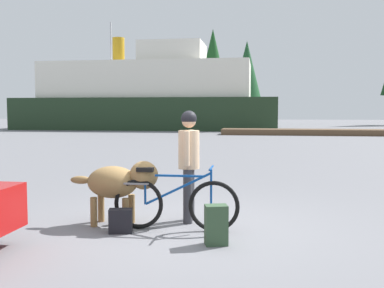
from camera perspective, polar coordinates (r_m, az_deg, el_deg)
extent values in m
plane|color=slate|center=(6.67, -1.54, -10.51)|extent=(160.00, 160.00, 0.00)
torus|color=black|center=(6.36, 2.80, -7.90)|extent=(0.72, 0.06, 0.72)
torus|color=black|center=(6.55, -6.80, -7.56)|extent=(0.72, 0.06, 0.72)
cube|color=navy|center=(6.35, -1.64, -4.06)|extent=(0.70, 0.03, 0.03)
cube|color=navy|center=(6.38, -1.82, -5.70)|extent=(0.94, 0.03, 0.49)
cylinder|color=navy|center=(6.49, -5.96, -5.79)|extent=(0.03, 0.03, 0.42)
cylinder|color=navy|center=(6.31, 2.44, -5.59)|extent=(0.03, 0.03, 0.52)
cube|color=black|center=(6.44, -5.98, -3.24)|extent=(0.24, 0.10, 0.06)
cylinder|color=navy|center=(6.27, 2.45, -3.07)|extent=(0.03, 0.44, 0.03)
cube|color=slate|center=(6.50, -7.00, -4.97)|extent=(0.36, 0.14, 0.02)
cylinder|color=#333338|center=(7.01, -0.26, -6.34)|extent=(0.14, 0.14, 0.82)
cylinder|color=#333338|center=(6.80, -0.54, -6.68)|extent=(0.14, 0.14, 0.82)
cylinder|color=#D8B28C|center=(6.81, -0.40, -0.71)|extent=(0.32, 0.32, 0.58)
cylinder|color=#D8B28C|center=(7.02, -0.12, -0.28)|extent=(0.09, 0.09, 0.51)
cylinder|color=#D8B28C|center=(6.59, -0.69, -0.58)|extent=(0.09, 0.09, 0.51)
sphere|color=tan|center=(6.79, -0.40, 3.00)|extent=(0.22, 0.22, 0.22)
sphere|color=black|center=(6.79, -0.40, 3.26)|extent=(0.24, 0.24, 0.24)
ellipsoid|color=olive|center=(6.79, -10.04, -4.77)|extent=(0.76, 0.56, 0.47)
sphere|color=olive|center=(6.63, -6.13, -3.96)|extent=(0.42, 0.42, 0.42)
ellipsoid|color=olive|center=(6.96, -13.94, -4.44)|extent=(0.32, 0.12, 0.12)
cylinder|color=olive|center=(6.94, -7.67, -8.12)|extent=(0.10, 0.10, 0.43)
cylinder|color=olive|center=(6.65, -8.42, -8.67)|extent=(0.10, 0.10, 0.43)
cylinder|color=olive|center=(7.09, -11.46, -7.91)|extent=(0.10, 0.10, 0.43)
cylinder|color=olive|center=(6.80, -12.36, -8.43)|extent=(0.10, 0.10, 0.43)
cube|color=#334C33|center=(5.78, 3.08, -10.22)|extent=(0.32, 0.27, 0.51)
cube|color=black|center=(6.41, -9.05, -9.61)|extent=(0.35, 0.25, 0.34)
cube|color=brown|center=(32.38, 14.79, 1.47)|extent=(12.32, 2.22, 0.40)
cube|color=#1E331E|center=(41.76, -5.56, 3.84)|extent=(23.24, 8.23, 2.80)
cube|color=silver|center=(41.85, -5.59, 7.95)|extent=(18.59, 6.92, 3.20)
cube|color=silver|center=(41.59, -2.44, 11.45)|extent=(5.58, 4.94, 1.80)
cylinder|color=#BF8C19|center=(42.88, -9.31, 11.58)|extent=(1.10, 1.10, 2.40)
ellipsoid|color=silver|center=(40.47, -10.11, 2.43)|extent=(6.61, 1.85, 0.90)
cylinder|color=#B2B2B7|center=(40.59, -10.20, 9.08)|extent=(0.14, 0.14, 8.50)
cylinder|color=#B2B2B7|center=(40.78, -11.47, 4.75)|extent=(2.98, 0.10, 0.10)
cylinder|color=#4C331E|center=(55.66, -2.27, 3.97)|extent=(0.40, 0.40, 2.83)
cone|color=#143819|center=(55.84, -2.29, 8.97)|extent=(4.13, 4.13, 6.90)
cylinder|color=#4C331E|center=(52.57, 2.64, 4.15)|extent=(0.43, 0.43, 3.19)
cone|color=#19471E|center=(52.85, 2.66, 10.19)|extent=(3.70, 3.70, 7.92)
cylinder|color=#4C331E|center=(58.40, 6.92, 4.00)|extent=(0.44, 0.44, 2.90)
cone|color=#1E4C28|center=(58.62, 6.97, 9.18)|extent=(3.85, 3.85, 7.68)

